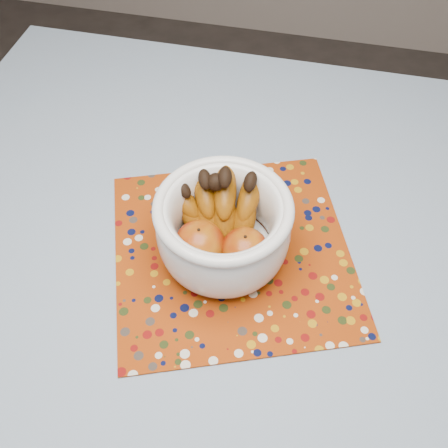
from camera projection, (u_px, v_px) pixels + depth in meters
name	position (u px, v px, depth m)	size (l,w,h in m)	color
table	(215.00, 302.00, 0.97)	(1.20, 1.20, 0.75)	brown
tablecloth	(214.00, 278.00, 0.91)	(1.32, 1.32, 0.01)	slate
placemat	(232.00, 251.00, 0.94)	(0.41, 0.41, 0.00)	#8D3007
fruit_bowl	(220.00, 222.00, 0.88)	(0.25, 0.23, 0.16)	white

